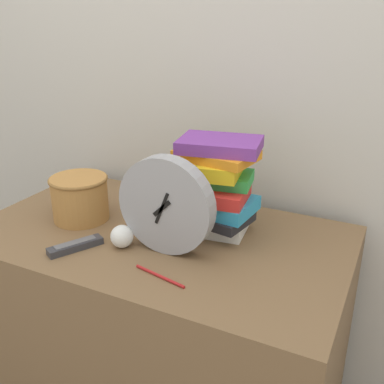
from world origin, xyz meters
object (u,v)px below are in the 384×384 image
at_px(basket, 80,197).
at_px(tv_remote, 75,246).
at_px(desk_clock, 166,206).
at_px(crumpled_paper_ball, 122,236).
at_px(pen, 160,276).
at_px(book_stack, 216,185).

bearing_deg(basket, tv_remote, -55.74).
relative_size(basket, tv_remote, 1.19).
distance_m(desk_clock, basket, 0.36).
height_order(crumpled_paper_ball, pen, crumpled_paper_ball).
xyz_separation_m(basket, pen, (0.40, -0.19, -0.07)).
xyz_separation_m(book_stack, crumpled_paper_ball, (-0.20, -0.21, -0.11)).
xyz_separation_m(book_stack, basket, (-0.42, -0.11, -0.07)).
bearing_deg(pen, basket, 154.58).
height_order(book_stack, tv_remote, book_stack).
height_order(basket, tv_remote, basket).
bearing_deg(desk_clock, book_stack, 67.92).
relative_size(desk_clock, tv_remote, 1.78).
bearing_deg(basket, pen, -25.42).
xyz_separation_m(desk_clock, tv_remote, (-0.24, -0.11, -0.13)).
height_order(desk_clock, book_stack, book_stack).
distance_m(book_stack, crumpled_paper_ball, 0.31).
distance_m(book_stack, tv_remote, 0.44).
height_order(book_stack, basket, book_stack).
xyz_separation_m(tv_remote, crumpled_paper_ball, (0.11, 0.07, 0.02)).
bearing_deg(crumpled_paper_ball, pen, -27.67).
height_order(tv_remote, crumpled_paper_ball, crumpled_paper_ball).
relative_size(tv_remote, crumpled_paper_ball, 2.37).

